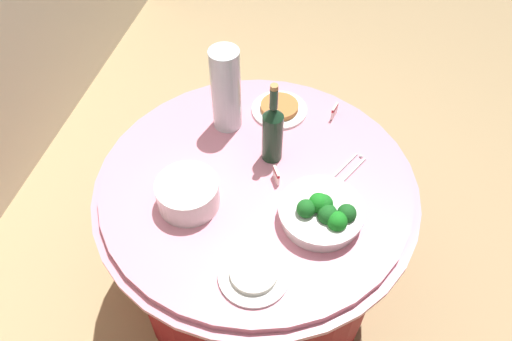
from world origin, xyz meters
The scene contains 11 objects.
ground_plane centered at (0.00, 0.00, 0.00)m, with size 6.00×6.00×0.00m, color tan.
buffet_table centered at (0.00, 0.00, 0.38)m, with size 1.16×1.16×0.74m.
broccoli_bowl centered at (-0.12, -0.25, 0.79)m, with size 0.28×0.28×0.12m.
plate_stack centered at (-0.15, 0.20, 0.79)m, with size 0.21×0.21×0.10m.
wine_bottle centered at (0.12, -0.03, 0.87)m, with size 0.07×0.07×0.34m.
decorative_fruit_vase centered at (0.25, 0.17, 0.89)m, with size 0.11×0.11×0.34m.
serving_tongs centered at (0.13, -0.32, 0.74)m, with size 0.16×0.12×0.01m.
food_plate_peanuts centered at (0.37, -0.01, 0.75)m, with size 0.22×0.22×0.03m.
food_plate_rice centered at (-0.37, -0.08, 0.75)m, with size 0.22×0.22×0.03m.
label_placard_front centered at (0.38, -0.23, 0.77)m, with size 0.05×0.02×0.05m.
label_placard_mid centered at (0.01, -0.07, 0.77)m, with size 0.05×0.03×0.05m.
Camera 1 is at (-1.11, -0.25, 2.12)m, focal length 35.53 mm.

